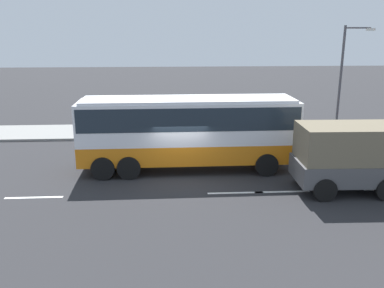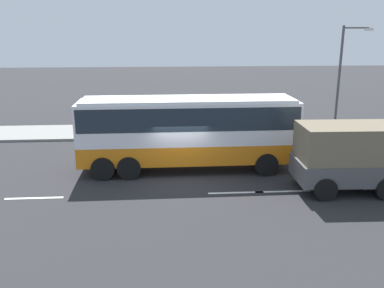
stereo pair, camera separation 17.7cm
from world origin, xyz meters
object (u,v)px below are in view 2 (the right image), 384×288
at_px(street_lamp, 343,73).
at_px(coach_bus, 188,126).
at_px(pedestrian_near_curb, 123,121).
at_px(pedestrian_at_crossing, 299,118).
at_px(cargo_truck, 379,155).

bearing_deg(street_lamp, coach_bus, -148.82).
bearing_deg(pedestrian_near_curb, pedestrian_at_crossing, -161.91).
bearing_deg(pedestrian_near_curb, coach_bus, 138.89).
xyz_separation_m(coach_bus, cargo_truck, (8.03, -3.20, -0.64)).
height_order(cargo_truck, pedestrian_at_crossing, cargo_truck).
xyz_separation_m(cargo_truck, pedestrian_near_curb, (-11.80, 9.81, -0.49)).
bearing_deg(cargo_truck, pedestrian_at_crossing, 93.83).
relative_size(pedestrian_near_curb, street_lamp, 0.24).
bearing_deg(pedestrian_near_curb, cargo_truck, 159.43).
bearing_deg(street_lamp, pedestrian_at_crossing, 175.19).
distance_m(cargo_truck, pedestrian_at_crossing, 9.61).
xyz_separation_m(pedestrian_near_curb, street_lamp, (13.98, -0.43, 3.02)).
distance_m(coach_bus, pedestrian_near_curb, 7.69).
height_order(coach_bus, pedestrian_at_crossing, coach_bus).
relative_size(coach_bus, street_lamp, 1.54).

